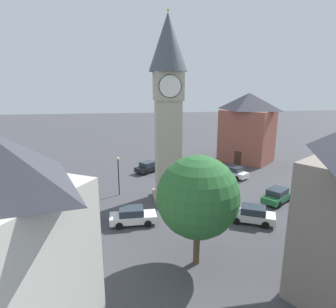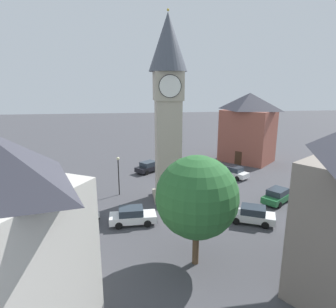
{
  "view_description": "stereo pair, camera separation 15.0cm",
  "coord_description": "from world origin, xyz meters",
  "px_view_note": "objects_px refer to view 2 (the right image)",
  "views": [
    {
      "loc": [
        -4.17,
        -28.62,
        12.0
      ],
      "look_at": [
        0.0,
        0.0,
        4.97
      ],
      "focal_mm": 30.19,
      "sensor_mm": 36.0,
      "label": 1
    },
    {
      "loc": [
        -4.02,
        -28.64,
        12.0
      ],
      "look_at": [
        0.0,
        0.0,
        4.97
      ],
      "focal_mm": 30.19,
      "sensor_mm": 36.0,
      "label": 2
    }
  ],
  "objects_px": {
    "building_terrace_right": "(248,127)",
    "car_blue_kerb": "(149,167)",
    "car_silver_kerb": "(233,172)",
    "lamp_post": "(118,169)",
    "car_green_alley": "(278,196)",
    "tree": "(197,197)",
    "pedestrian": "(217,191)",
    "car_white_side": "(132,216)",
    "clock_tower": "(168,95)",
    "car_red_corner": "(79,211)",
    "car_black_far": "(252,215)"
  },
  "relations": [
    {
      "from": "car_black_far",
      "to": "tree",
      "type": "distance_m",
      "value": 9.17
    },
    {
      "from": "clock_tower",
      "to": "tree",
      "type": "height_order",
      "value": "clock_tower"
    },
    {
      "from": "car_red_corner",
      "to": "tree",
      "type": "relative_size",
      "value": 0.55
    },
    {
      "from": "pedestrian",
      "to": "car_red_corner",
      "type": "bearing_deg",
      "value": -169.7
    },
    {
      "from": "building_terrace_right",
      "to": "car_blue_kerb",
      "type": "bearing_deg",
      "value": -166.41
    },
    {
      "from": "clock_tower",
      "to": "car_black_far",
      "type": "distance_m",
      "value": 13.96
    },
    {
      "from": "car_black_far",
      "to": "car_blue_kerb",
      "type": "bearing_deg",
      "value": 115.68
    },
    {
      "from": "car_white_side",
      "to": "lamp_post",
      "type": "relative_size",
      "value": 0.95
    },
    {
      "from": "car_black_far",
      "to": "car_white_side",
      "type": "bearing_deg",
      "value": 173.39
    },
    {
      "from": "car_white_side",
      "to": "clock_tower",
      "type": "bearing_deg",
      "value": 53.97
    },
    {
      "from": "pedestrian",
      "to": "tree",
      "type": "bearing_deg",
      "value": -114.52
    },
    {
      "from": "car_green_alley",
      "to": "building_terrace_right",
      "type": "distance_m",
      "value": 17.64
    },
    {
      "from": "pedestrian",
      "to": "car_white_side",
      "type": "bearing_deg",
      "value": -154.77
    },
    {
      "from": "tree",
      "to": "pedestrian",
      "type": "bearing_deg",
      "value": 65.48
    },
    {
      "from": "car_white_side",
      "to": "pedestrian",
      "type": "relative_size",
      "value": 2.46
    },
    {
      "from": "car_white_side",
      "to": "tree",
      "type": "distance_m",
      "value": 8.68
    },
    {
      "from": "car_green_alley",
      "to": "pedestrian",
      "type": "xyz_separation_m",
      "value": [
        -6.13,
        1.63,
        0.25
      ]
    },
    {
      "from": "car_blue_kerb",
      "to": "car_green_alley",
      "type": "distance_m",
      "value": 17.86
    },
    {
      "from": "car_white_side",
      "to": "tree",
      "type": "height_order",
      "value": "tree"
    },
    {
      "from": "car_green_alley",
      "to": "pedestrian",
      "type": "relative_size",
      "value": 2.56
    },
    {
      "from": "car_blue_kerb",
      "to": "car_silver_kerb",
      "type": "relative_size",
      "value": 0.99
    },
    {
      "from": "car_red_corner",
      "to": "pedestrian",
      "type": "bearing_deg",
      "value": 10.3
    },
    {
      "from": "car_black_far",
      "to": "pedestrian",
      "type": "relative_size",
      "value": 2.63
    },
    {
      "from": "tree",
      "to": "car_green_alley",
      "type": "bearing_deg",
      "value": 39.36
    },
    {
      "from": "car_silver_kerb",
      "to": "lamp_post",
      "type": "bearing_deg",
      "value": -164.62
    },
    {
      "from": "car_red_corner",
      "to": "tree",
      "type": "distance_m",
      "value": 12.87
    },
    {
      "from": "tree",
      "to": "lamp_post",
      "type": "relative_size",
      "value": 1.74
    },
    {
      "from": "clock_tower",
      "to": "car_white_side",
      "type": "xyz_separation_m",
      "value": [
        -3.95,
        -5.42,
        -10.34
      ]
    },
    {
      "from": "car_white_side",
      "to": "car_black_far",
      "type": "distance_m",
      "value": 10.64
    },
    {
      "from": "car_silver_kerb",
      "to": "car_green_alley",
      "type": "relative_size",
      "value": 1.0
    },
    {
      "from": "car_green_alley",
      "to": "car_silver_kerb",
      "type": "bearing_deg",
      "value": 100.72
    },
    {
      "from": "clock_tower",
      "to": "pedestrian",
      "type": "bearing_deg",
      "value": -12.75
    },
    {
      "from": "clock_tower",
      "to": "car_blue_kerb",
      "type": "xyz_separation_m",
      "value": [
        -1.33,
        9.9,
        -10.34
      ]
    },
    {
      "from": "clock_tower",
      "to": "lamp_post",
      "type": "bearing_deg",
      "value": 161.6
    },
    {
      "from": "pedestrian",
      "to": "building_terrace_right",
      "type": "xyz_separation_m",
      "value": [
        9.7,
        14.96,
        4.54
      ]
    },
    {
      "from": "car_white_side",
      "to": "car_green_alley",
      "type": "bearing_deg",
      "value": 9.85
    },
    {
      "from": "lamp_post",
      "to": "car_red_corner",
      "type": "bearing_deg",
      "value": -123.03
    },
    {
      "from": "building_terrace_right",
      "to": "lamp_post",
      "type": "xyz_separation_m",
      "value": [
        -20.11,
        -12.04,
        -2.55
      ]
    },
    {
      "from": "car_green_alley",
      "to": "lamp_post",
      "type": "height_order",
      "value": "lamp_post"
    },
    {
      "from": "car_silver_kerb",
      "to": "lamp_post",
      "type": "distance_m",
      "value": 15.62
    },
    {
      "from": "car_white_side",
      "to": "pedestrian",
      "type": "height_order",
      "value": "pedestrian"
    },
    {
      "from": "clock_tower",
      "to": "car_red_corner",
      "type": "xyz_separation_m",
      "value": [
        -8.85,
        -3.69,
        -10.34
      ]
    },
    {
      "from": "car_blue_kerb",
      "to": "car_red_corner",
      "type": "relative_size",
      "value": 1.01
    },
    {
      "from": "car_black_far",
      "to": "building_terrace_right",
      "type": "height_order",
      "value": "building_terrace_right"
    },
    {
      "from": "car_white_side",
      "to": "car_silver_kerb",
      "type": "bearing_deg",
      "value": 39.81
    },
    {
      "from": "car_silver_kerb",
      "to": "tree",
      "type": "bearing_deg",
      "value": -117.88
    },
    {
      "from": "building_terrace_right",
      "to": "lamp_post",
      "type": "height_order",
      "value": "building_terrace_right"
    },
    {
      "from": "car_black_far",
      "to": "car_green_alley",
      "type": "relative_size",
      "value": 1.03
    },
    {
      "from": "tree",
      "to": "car_white_side",
      "type": "bearing_deg",
      "value": 123.43
    },
    {
      "from": "car_white_side",
      "to": "car_green_alley",
      "type": "xyz_separation_m",
      "value": [
        15.18,
        2.64,
        0.0
      ]
    }
  ]
}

